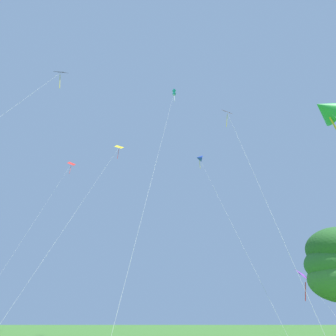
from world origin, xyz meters
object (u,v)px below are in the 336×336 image
kite_pink_low (230,120)px  kite_red_high (68,170)px  kite_green_small (326,109)px  kite_black_large (54,79)px  kite_purple_streamer (305,280)px  kite_blue_delta (199,158)px  kite_teal_box (173,96)px  kite_yellow_diamond (114,155)px

kite_pink_low → kite_red_high: size_ratio=0.71×
kite_green_small → kite_black_large: size_ratio=0.62×
kite_black_large → kite_purple_streamer: kite_black_large is taller
kite_pink_low → kite_green_small: bearing=-48.2°
kite_purple_streamer → kite_red_high: size_ratio=0.23×
kite_green_small → kite_blue_delta: bearing=120.9°
kite_green_small → kite_blue_delta: (-7.77, 12.98, 3.96)m
kite_black_large → kite_red_high: size_ratio=0.88×
kite_blue_delta → kite_teal_box: (-3.35, -5.20, 5.46)m
kite_teal_box → kite_yellow_diamond: size_ratio=1.13×
kite_yellow_diamond → kite_red_high: size_ratio=0.77×
kite_black_large → kite_red_high: kite_red_high is taller
kite_purple_streamer → kite_red_high: bearing=160.9°
kite_purple_streamer → kite_red_high: kite_red_high is taller
kite_yellow_diamond → kite_red_high: bearing=128.1°
kite_green_small → kite_purple_streamer: 21.04m
kite_blue_delta → kite_purple_streamer: bearing=23.8°
kite_pink_low → kite_black_large: bearing=-177.0°
kite_green_small → kite_red_high: 45.71m
kite_black_large → kite_blue_delta: bearing=25.8°
kite_pink_low → kite_red_high: bearing=136.6°
kite_blue_delta → kite_purple_streamer: (12.09, 5.32, -13.39)m
kite_teal_box → kite_pink_low: bearing=-17.0°
kite_pink_low → kite_yellow_diamond: 15.99m
kite_green_small → kite_pink_low: bearing=131.8°
kite_teal_box → kite_red_high: kite_red_high is taller
kite_teal_box → kite_yellow_diamond: bearing=138.6°
kite_pink_low → kite_black_large: 19.32m
kite_pink_low → kite_purple_streamer: bearing=51.6°
kite_green_small → kite_blue_delta: size_ratio=0.83×
kite_red_high → kite_purple_streamer: bearing=-19.1°
kite_blue_delta → kite_red_high: 30.79m
kite_green_small → kite_blue_delta: kite_blue_delta is taller
kite_green_small → kite_black_large: (-24.12, 5.07, 8.89)m
kite_pink_low → kite_blue_delta: (-2.36, 6.94, -0.20)m
kite_green_small → kite_yellow_diamond: (-18.85, 14.62, 5.40)m
kite_pink_low → kite_black_large: kite_black_large is taller
kite_green_small → kite_purple_streamer: size_ratio=2.38×
kite_pink_low → kite_black_large: (-18.71, -0.98, 4.73)m
kite_teal_box → kite_red_high: 30.82m
kite_yellow_diamond → kite_purple_streamer: bearing=9.0°
kite_purple_streamer → kite_yellow_diamond: size_ratio=0.30×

